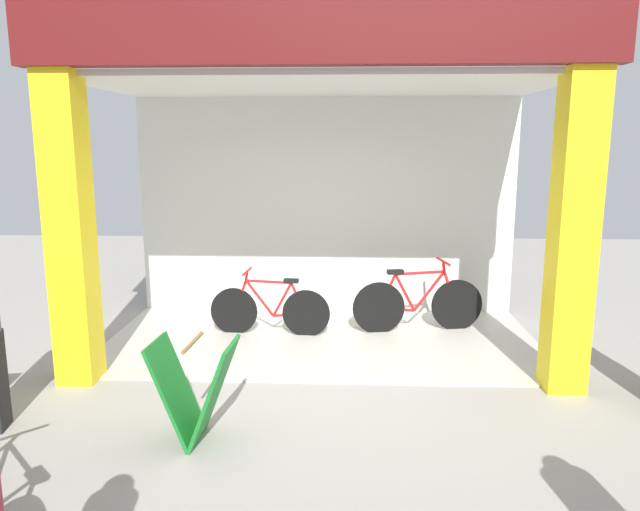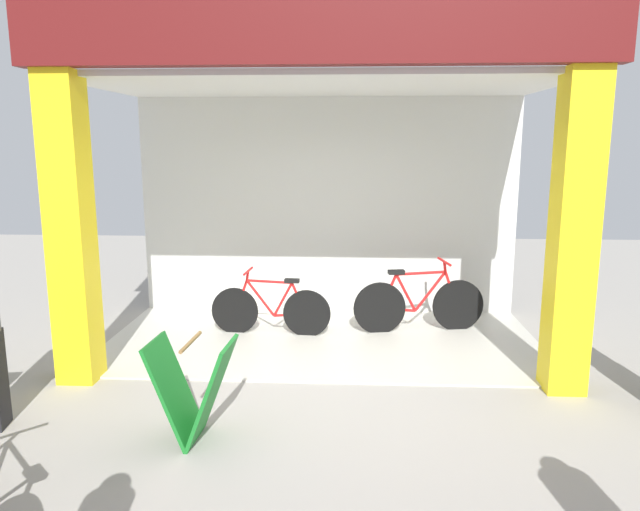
# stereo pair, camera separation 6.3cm
# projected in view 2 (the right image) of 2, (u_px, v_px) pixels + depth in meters

# --- Properties ---
(ground_plane) EXTENTS (18.07, 18.07, 0.00)m
(ground_plane) POSITION_uv_depth(u_px,v_px,m) (316.00, 384.00, 5.77)
(ground_plane) COLOR #9E9991
(ground_plane) RESTS_ON ground
(shop_facade) EXTENTS (5.23, 2.88, 3.84)m
(shop_facade) POSITION_uv_depth(u_px,v_px,m) (323.00, 167.00, 6.65)
(shop_facade) COLOR beige
(shop_facade) RESTS_ON ground
(bicycle_inside_0) EXTENTS (1.46, 0.40, 0.81)m
(bicycle_inside_0) POSITION_uv_depth(u_px,v_px,m) (271.00, 310.00, 7.17)
(bicycle_inside_0) COLOR black
(bicycle_inside_0) RESTS_ON ground
(bicycle_inside_1) EXTENTS (1.62, 0.45, 0.90)m
(bicycle_inside_1) POSITION_uv_depth(u_px,v_px,m) (419.00, 304.00, 7.28)
(bicycle_inside_1) COLOR black
(bicycle_inside_1) RESTS_ON ground
(sandwich_board_sign) EXTENTS (0.67, 0.50, 0.83)m
(sandwich_board_sign) POSITION_uv_depth(u_px,v_px,m) (193.00, 391.00, 4.61)
(sandwich_board_sign) COLOR #197226
(sandwich_board_sign) RESTS_ON ground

